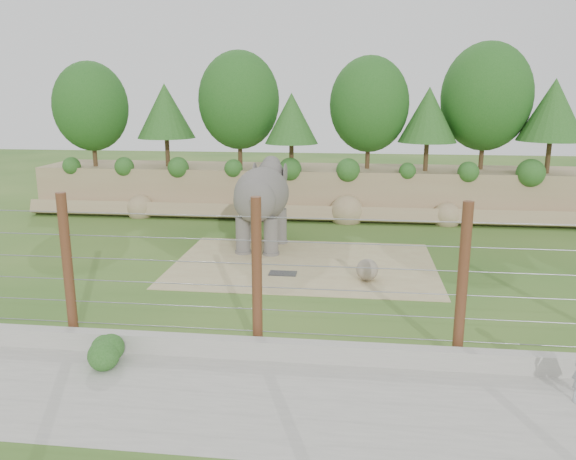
# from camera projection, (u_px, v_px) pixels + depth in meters

# --- Properties ---
(ground) EXTENTS (90.00, 90.00, 0.00)m
(ground) POSITION_uv_depth(u_px,v_px,m) (281.00, 290.00, 18.84)
(ground) COLOR #2C5B1E
(ground) RESTS_ON ground
(back_embankment) EXTENTS (30.00, 5.52, 8.77)m
(back_embankment) POSITION_uv_depth(u_px,v_px,m) (323.00, 141.00, 30.06)
(back_embankment) COLOR #A1835F
(back_embankment) RESTS_ON ground
(dirt_patch) EXTENTS (10.00, 7.00, 0.02)m
(dirt_patch) POSITION_uv_depth(u_px,v_px,m) (304.00, 264.00, 21.67)
(dirt_patch) COLOR tan
(dirt_patch) RESTS_ON ground
(drain_grate) EXTENTS (1.00, 0.60, 0.03)m
(drain_grate) POSITION_uv_depth(u_px,v_px,m) (283.00, 273.00, 20.49)
(drain_grate) COLOR #262628
(drain_grate) RESTS_ON dirt_patch
(elephant) EXTENTS (2.16, 4.57, 3.62)m
(elephant) POSITION_uv_depth(u_px,v_px,m) (262.00, 207.00, 23.55)
(elephant) COLOR #66605B
(elephant) RESTS_ON ground
(stone_ball) EXTENTS (0.77, 0.77, 0.77)m
(stone_ball) POSITION_uv_depth(u_px,v_px,m) (367.00, 270.00, 19.70)
(stone_ball) COLOR gray
(stone_ball) RESTS_ON dirt_patch
(retaining_wall) EXTENTS (26.00, 0.35, 0.50)m
(retaining_wall) POSITION_uv_depth(u_px,v_px,m) (254.00, 349.00, 13.96)
(retaining_wall) COLOR #A4A399
(retaining_wall) RESTS_ON ground
(walkway) EXTENTS (26.00, 4.00, 0.01)m
(walkway) POSITION_uv_depth(u_px,v_px,m) (238.00, 400.00, 12.08)
(walkway) COLOR #A4A399
(walkway) RESTS_ON ground
(barrier_fence) EXTENTS (20.26, 0.26, 4.00)m
(barrier_fence) POSITION_uv_depth(u_px,v_px,m) (257.00, 275.00, 14.02)
(barrier_fence) COLOR #572F19
(barrier_fence) RESTS_ON ground
(walkway_shrub) EXTENTS (0.75, 0.75, 0.75)m
(walkway_shrub) POSITION_uv_depth(u_px,v_px,m) (104.00, 350.00, 13.57)
(walkway_shrub) COLOR #235919
(walkway_shrub) RESTS_ON walkway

